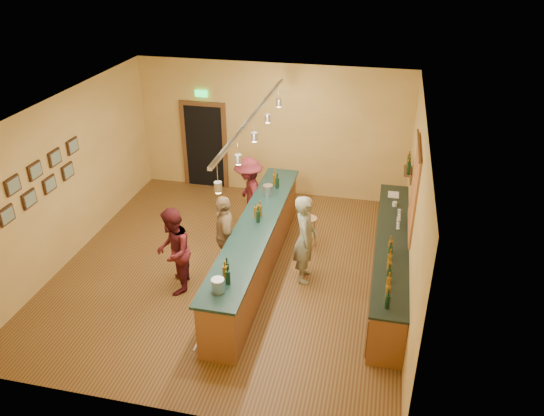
% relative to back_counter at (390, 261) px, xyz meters
% --- Properties ---
extents(floor, '(7.00, 7.00, 0.00)m').
position_rel_back_counter_xyz_m(floor, '(-2.97, -0.18, -0.49)').
color(floor, '#552F18').
rests_on(floor, ground).
extents(ceiling, '(6.50, 7.00, 0.02)m').
position_rel_back_counter_xyz_m(ceiling, '(-2.97, -0.18, 2.71)').
color(ceiling, silver).
rests_on(ceiling, wall_back).
extents(wall_back, '(6.50, 0.02, 3.20)m').
position_rel_back_counter_xyz_m(wall_back, '(-2.97, 3.32, 1.11)').
color(wall_back, '#B79444').
rests_on(wall_back, floor).
extents(wall_front, '(6.50, 0.02, 3.20)m').
position_rel_back_counter_xyz_m(wall_front, '(-2.97, -3.68, 1.11)').
color(wall_front, '#B79444').
rests_on(wall_front, floor).
extents(wall_left, '(0.02, 7.00, 3.20)m').
position_rel_back_counter_xyz_m(wall_left, '(-6.22, -0.18, 1.11)').
color(wall_left, '#B79444').
rests_on(wall_left, floor).
extents(wall_right, '(0.02, 7.00, 3.20)m').
position_rel_back_counter_xyz_m(wall_right, '(0.28, -0.18, 1.11)').
color(wall_right, '#B79444').
rests_on(wall_right, floor).
extents(doorway, '(1.15, 0.09, 2.48)m').
position_rel_back_counter_xyz_m(doorway, '(-4.67, 3.30, 0.64)').
color(doorway, black).
rests_on(doorway, wall_back).
extents(tapestry, '(0.03, 1.40, 1.60)m').
position_rel_back_counter_xyz_m(tapestry, '(0.26, 0.22, 1.36)').
color(tapestry, maroon).
rests_on(tapestry, wall_right).
extents(bottle_shelf, '(0.17, 0.55, 0.54)m').
position_rel_back_counter_xyz_m(bottle_shelf, '(0.20, 1.72, 1.18)').
color(bottle_shelf, '#503718').
rests_on(bottle_shelf, wall_right).
extents(picture_grid, '(0.06, 2.20, 0.70)m').
position_rel_back_counter_xyz_m(picture_grid, '(-6.18, -0.93, 1.46)').
color(picture_grid, '#382111').
rests_on(picture_grid, wall_left).
extents(back_counter, '(0.60, 4.55, 1.27)m').
position_rel_back_counter_xyz_m(back_counter, '(0.00, 0.00, 0.00)').
color(back_counter, brown).
rests_on(back_counter, floor).
extents(tasting_bar, '(0.73, 5.10, 1.38)m').
position_rel_back_counter_xyz_m(tasting_bar, '(-2.49, -0.18, 0.12)').
color(tasting_bar, brown).
rests_on(tasting_bar, floor).
extents(pendant_track, '(0.11, 4.60, 0.50)m').
position_rel_back_counter_xyz_m(pendant_track, '(-2.49, -0.18, 2.50)').
color(pendant_track, silver).
rests_on(pendant_track, ceiling).
extents(bartender, '(0.50, 0.68, 1.72)m').
position_rel_back_counter_xyz_m(bartender, '(-1.56, -0.20, 0.38)').
color(bartender, gray).
rests_on(bartender, floor).
extents(customer_a, '(0.80, 0.93, 1.63)m').
position_rel_back_counter_xyz_m(customer_a, '(-3.77, -1.05, 0.33)').
color(customer_a, '#59191E').
rests_on(customer_a, floor).
extents(customer_b, '(0.77, 1.04, 1.65)m').
position_rel_back_counter_xyz_m(customer_b, '(-3.04, -0.36, 0.34)').
color(customer_b, '#997A51').
rests_on(customer_b, floor).
extents(customer_c, '(1.00, 1.23, 1.66)m').
position_rel_back_counter_xyz_m(customer_c, '(-3.04, 1.39, 0.34)').
color(customer_c, '#59191E').
rests_on(customer_c, floor).
extents(bar_stool, '(0.33, 0.33, 0.68)m').
position_rel_back_counter_xyz_m(bar_stool, '(-1.66, 0.92, 0.04)').
color(bar_stool, '#A17C49').
rests_on(bar_stool, floor).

